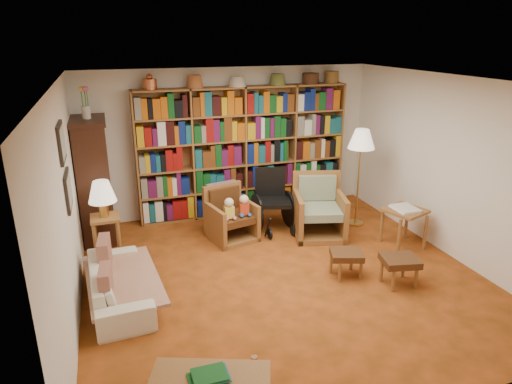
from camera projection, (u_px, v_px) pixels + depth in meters
name	position (u px, v px, depth m)	size (l,w,h in m)	color
floor	(281.00, 275.00, 6.03)	(5.00, 5.00, 0.00)	#B04B1B
ceiling	(286.00, 81.00, 5.21)	(5.00, 5.00, 0.00)	silver
wall_back	(230.00, 142.00, 7.86)	(5.00, 5.00, 0.00)	white
wall_front	(407.00, 286.00, 3.38)	(5.00, 5.00, 0.00)	white
wall_left	(66.00, 208.00, 4.88)	(5.00, 5.00, 0.00)	white
wall_right	(450.00, 167.00, 6.36)	(5.00, 5.00, 0.00)	white
bookshelf	(244.00, 148.00, 7.79)	(3.60, 0.30, 2.42)	olive
curio_cabinet	(94.00, 179.00, 6.84)	(0.50, 0.95, 2.40)	#371A0F
framed_pictures	(65.00, 167.00, 5.03)	(0.03, 0.52, 0.97)	black
sofa	(119.00, 283.00, 5.37)	(0.62, 1.58, 0.46)	beige
sofa_throw	(123.00, 278.00, 5.37)	(0.80, 1.50, 0.04)	beige
cushion_left	(105.00, 255.00, 5.58)	(0.13, 0.42, 0.42)	maroon
cushion_right	(106.00, 283.00, 4.95)	(0.12, 0.38, 0.38)	maroon
side_table_lamp	(106.00, 228.00, 6.34)	(0.39, 0.39, 0.63)	olive
table_lamp	(102.00, 193.00, 6.17)	(0.38, 0.38, 0.51)	#BE8D3D
armchair_leather	(230.00, 216.00, 7.05)	(0.80, 0.82, 0.83)	olive
armchair_sage	(316.00, 211.00, 7.18)	(0.97, 0.98, 0.95)	olive
wheelchair	(273.00, 202.00, 7.33)	(0.59, 0.79, 0.99)	black
floor_lamp	(361.00, 143.00, 7.19)	(0.42, 0.42, 1.60)	#BE8D3D
side_table_papers	(405.00, 215.00, 6.70)	(0.67, 0.67, 0.61)	olive
footstool_a	(347.00, 256.00, 5.92)	(0.49, 0.46, 0.35)	#4E3014
footstool_b	(400.00, 263.00, 5.71)	(0.51, 0.46, 0.37)	#4E3014
coffee_table	(210.00, 383.00, 3.73)	(1.10, 0.81, 0.41)	olive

